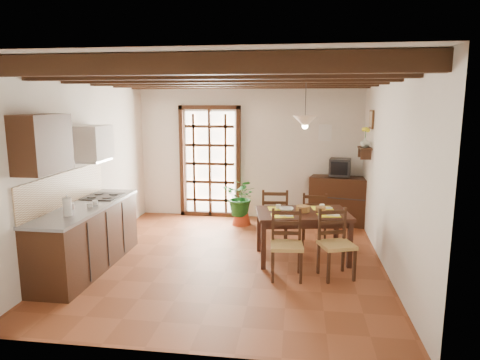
% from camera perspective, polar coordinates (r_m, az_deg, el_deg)
% --- Properties ---
extents(ground_plane, '(5.00, 5.00, 0.00)m').
position_cam_1_polar(ground_plane, '(6.58, -1.36, -10.51)').
color(ground_plane, brown).
extents(room_shell, '(4.52, 5.02, 2.81)m').
position_cam_1_polar(room_shell, '(6.17, -1.43, 5.45)').
color(room_shell, silver).
rests_on(room_shell, ground_plane).
extents(ceiling_beams, '(4.50, 4.34, 0.20)m').
position_cam_1_polar(ceiling_beams, '(6.16, -1.47, 13.58)').
color(ceiling_beams, black).
rests_on(ceiling_beams, room_shell).
extents(french_door, '(1.26, 0.11, 2.32)m').
position_cam_1_polar(french_door, '(8.78, -4.02, 2.69)').
color(french_door, white).
rests_on(french_door, ground_plane).
extents(kitchen_counter, '(0.64, 2.25, 1.38)m').
position_cam_1_polar(kitchen_counter, '(6.49, -19.72, -7.03)').
color(kitchen_counter, black).
rests_on(kitchen_counter, ground_plane).
extents(upper_cabinet, '(0.35, 0.80, 0.70)m').
position_cam_1_polar(upper_cabinet, '(5.69, -24.87, 4.43)').
color(upper_cabinet, black).
rests_on(upper_cabinet, room_shell).
extents(range_hood, '(0.38, 0.60, 0.54)m').
position_cam_1_polar(range_hood, '(6.77, -18.95, 4.64)').
color(range_hood, white).
rests_on(range_hood, room_shell).
extents(counter_items, '(0.50, 1.43, 0.25)m').
position_cam_1_polar(counter_items, '(6.44, -19.61, -2.67)').
color(counter_items, black).
rests_on(counter_items, kitchen_counter).
extents(dining_table, '(1.48, 1.09, 0.73)m').
position_cam_1_polar(dining_table, '(6.46, 8.34, -5.04)').
color(dining_table, '#321810').
rests_on(dining_table, ground_plane).
extents(chair_near_left, '(0.45, 0.44, 0.92)m').
position_cam_1_polar(chair_near_left, '(5.87, 6.20, -10.19)').
color(chair_near_left, tan).
rests_on(chair_near_left, ground_plane).
extents(chair_near_right, '(0.54, 0.53, 0.93)m').
position_cam_1_polar(chair_near_right, '(6.00, 12.65, -9.92)').
color(chair_near_right, tan).
rests_on(chair_near_right, ground_plane).
extents(chair_far_left, '(0.48, 0.46, 0.96)m').
position_cam_1_polar(chair_far_left, '(7.16, 4.59, -6.25)').
color(chair_far_left, tan).
rests_on(chair_far_left, ground_plane).
extents(chair_far_right, '(0.44, 0.42, 0.89)m').
position_cam_1_polar(chair_far_right, '(7.28, 9.89, -6.27)').
color(chair_far_right, tan).
rests_on(chair_far_right, ground_plane).
extents(table_setting, '(0.98, 0.66, 0.09)m').
position_cam_1_polar(table_setting, '(6.44, 8.36, -4.16)').
color(table_setting, '#FCF827').
rests_on(table_setting, dining_table).
extents(table_bowl, '(0.22, 0.22, 0.05)m').
position_cam_1_polar(table_bowl, '(6.44, 6.18, -3.94)').
color(table_bowl, white).
rests_on(table_bowl, dining_table).
extents(sideboard, '(1.17, 0.72, 0.92)m').
position_cam_1_polar(sideboard, '(8.54, 13.00, -2.64)').
color(sideboard, black).
rests_on(sideboard, ground_plane).
extents(crt_tv, '(0.44, 0.42, 0.33)m').
position_cam_1_polar(crt_tv, '(8.42, 13.18, 1.67)').
color(crt_tv, black).
rests_on(crt_tv, sideboard).
extents(fuse_box, '(0.25, 0.03, 0.32)m').
position_cam_1_polar(fuse_box, '(8.59, 11.28, 6.19)').
color(fuse_box, white).
rests_on(fuse_box, room_shell).
extents(plant_pot, '(0.37, 0.37, 0.22)m').
position_cam_1_polar(plant_pot, '(8.32, 0.19, -5.21)').
color(plant_pot, '#973116').
rests_on(plant_pot, ground_plane).
extents(potted_plant, '(2.07, 1.91, 1.91)m').
position_cam_1_polar(potted_plant, '(8.21, 0.19, -2.11)').
color(potted_plant, '#144C19').
rests_on(potted_plant, ground_plane).
extents(wall_shelf, '(0.20, 0.42, 0.20)m').
position_cam_1_polar(wall_shelf, '(7.80, 16.30, 3.81)').
color(wall_shelf, black).
rests_on(wall_shelf, room_shell).
extents(shelf_vase, '(0.15, 0.15, 0.15)m').
position_cam_1_polar(shelf_vase, '(7.79, 16.35, 4.83)').
color(shelf_vase, '#B2BFB2').
rests_on(shelf_vase, wall_shelf).
extents(shelf_flowers, '(0.14, 0.14, 0.36)m').
position_cam_1_polar(shelf_flowers, '(7.77, 16.43, 6.36)').
color(shelf_flowers, '#FCF827').
rests_on(shelf_flowers, shelf_vase).
extents(framed_picture, '(0.03, 0.32, 0.32)m').
position_cam_1_polar(framed_picture, '(7.77, 17.11, 7.74)').
color(framed_picture, brown).
rests_on(framed_picture, room_shell).
extents(pendant_lamp, '(0.36, 0.36, 0.84)m').
position_cam_1_polar(pendant_lamp, '(6.34, 8.68, 7.84)').
color(pendant_lamp, black).
rests_on(pendant_lamp, room_shell).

